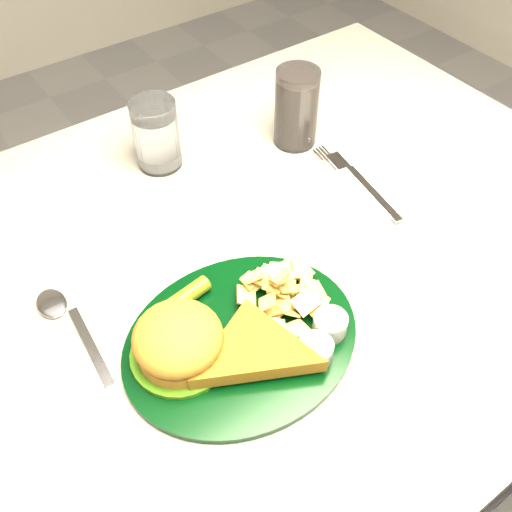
{
  "coord_description": "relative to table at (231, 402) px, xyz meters",
  "views": [
    {
      "loc": [
        -0.25,
        -0.43,
        1.31
      ],
      "look_at": [
        0.02,
        -0.05,
        0.8
      ],
      "focal_mm": 40.0,
      "sensor_mm": 36.0,
      "label": 1
    }
  ],
  "objects": [
    {
      "name": "ground",
      "position": [
        0.0,
        0.0,
        -0.38
      ],
      "size": [
        4.0,
        4.0,
        0.0
      ],
      "primitive_type": "plane",
      "color": "gray",
      "rests_on": "ground"
    },
    {
      "name": "fork_napkin",
      "position": [
        0.25,
        -0.01,
        0.38
      ],
      "size": [
        0.16,
        0.19,
        0.01
      ],
      "primitive_type": null,
      "rotation": [
        0.0,
        0.0,
        -0.16
      ],
      "color": "white",
      "rests_on": "table"
    },
    {
      "name": "spoon",
      "position": [
        -0.19,
        -0.02,
        0.38
      ],
      "size": [
        0.05,
        0.17,
        0.01
      ],
      "primitive_type": null,
      "rotation": [
        0.0,
        0.0,
        -0.06
      ],
      "color": "white",
      "rests_on": "table"
    },
    {
      "name": "dinner_plate",
      "position": [
        -0.05,
        -0.11,
        0.41
      ],
      "size": [
        0.29,
        0.24,
        0.06
      ],
      "primitive_type": null,
      "rotation": [
        0.0,
        0.0,
        -0.03
      ],
      "color": "black",
      "rests_on": "table"
    },
    {
      "name": "water_glass",
      "position": [
        0.04,
        0.23,
        0.43
      ],
      "size": [
        0.08,
        0.08,
        0.11
      ],
      "primitive_type": "cylinder",
      "rotation": [
        0.0,
        0.0,
        0.12
      ],
      "color": "white",
      "rests_on": "table"
    },
    {
      "name": "table",
      "position": [
        0.0,
        0.0,
        0.0
      ],
      "size": [
        1.2,
        0.8,
        0.75
      ],
      "primitive_type": null,
      "color": "gray",
      "rests_on": "ground"
    },
    {
      "name": "cola_glass",
      "position": [
        0.24,
        0.15,
        0.44
      ],
      "size": [
        0.08,
        0.08,
        0.12
      ],
      "primitive_type": "cylinder",
      "rotation": [
        0.0,
        0.0,
        -0.24
      ],
      "color": "black",
      "rests_on": "table"
    }
  ]
}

